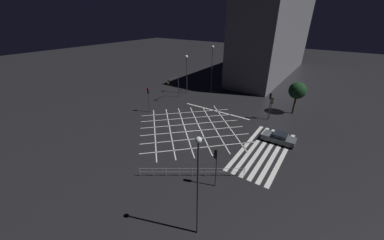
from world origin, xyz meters
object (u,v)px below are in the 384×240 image
Objects in this scene: traffic_light_se_cross at (270,101)px; street_lamp_west at (198,178)px; traffic_light_median_north at (149,95)px; traffic_light_sw_cross at (216,160)px; street_lamp_far at (212,61)px; traffic_light_se_main at (271,104)px; street_lamp_east at (187,64)px; street_tree_near at (297,91)px; traffic_light_ne_main at (173,83)px; waiting_car at (279,138)px.

street_lamp_west reaches higher than traffic_light_se_cross.
traffic_light_median_north reaches higher than traffic_light_sw_cross.
traffic_light_sw_cross is (-17.75, -0.23, -0.15)m from traffic_light_se_cross.
traffic_light_se_cross is 23.16m from street_lamp_west.
street_lamp_far is (6.50, 14.12, 3.55)m from traffic_light_se_cross.
street_lamp_far is at bearing 76.65° from traffic_light_median_north.
traffic_light_se_main is 23.64m from street_lamp_west.
street_tree_near is (1.85, -21.02, -2.12)m from street_lamp_east.
traffic_light_median_north is at bearing 166.65° from street_lamp_far.
traffic_light_median_north is at bearing -63.51° from traffic_light_se_main.
street_lamp_west is at bearing 42.40° from traffic_light_ne_main.
traffic_light_sw_cross is 0.79× the size of street_tree_near.
traffic_light_sw_cross is at bearing 75.50° from waiting_car.
traffic_light_ne_main is at bearing -11.92° from waiting_car.
street_lamp_east is 1.46× the size of street_tree_near.
traffic_light_median_north is 12.08m from street_lamp_east.
street_lamp_west is at bearing 177.51° from street_tree_near.
traffic_light_ne_main is at bearing 106.91° from street_tree_near.
traffic_light_se_cross is at bearing 150.75° from street_tree_near.
traffic_light_sw_cross is 0.54× the size of street_lamp_east.
traffic_light_sw_cross is at bearing -27.38° from traffic_light_median_north.
street_lamp_east is 21.21m from street_tree_near.
street_lamp_east reaches higher than street_tree_near.
traffic_light_se_cross is 18.70m from street_lamp_east.
traffic_light_median_north is 24.59m from street_tree_near.
traffic_light_se_cross is 0.46× the size of street_lamp_far.
street_lamp_far is 17.23m from street_tree_near.
traffic_light_se_cross is at bearing -114.72° from street_lamp_far.
street_lamp_far is (29.49, 15.74, 1.25)m from street_lamp_west.
street_lamp_east is 0.92× the size of street_lamp_west.
traffic_light_median_north reaches higher than waiting_car.
street_lamp_east reaches higher than traffic_light_median_north.
street_lamp_east is at bearing -179.74° from traffic_light_ne_main.
street_lamp_west is at bearing -142.91° from street_lamp_east.
street_tree_near reaches higher than traffic_light_ne_main.
traffic_light_se_main is 0.89× the size of waiting_car.
street_lamp_far is (3.29, -4.07, 0.60)m from street_lamp_east.
traffic_light_sw_cross is 5.94m from street_lamp_west.
street_lamp_far is (24.25, 14.35, 3.70)m from traffic_light_sw_cross.
traffic_light_median_north is (-7.15, -0.50, -0.15)m from traffic_light_ne_main.
street_lamp_far reaches higher than traffic_light_median_north.
traffic_light_se_main is at bearing -115.05° from traffic_light_se_cross.
traffic_light_ne_main is 0.56× the size of street_lamp_east.
street_tree_near reaches higher than traffic_light_se_cross.
traffic_light_median_north is 1.20× the size of traffic_light_se_main.
traffic_light_se_main is 0.68× the size of street_tree_near.
street_lamp_far reaches higher than street_lamp_west.
waiting_car is (17.14, -1.69, -4.88)m from street_lamp_west.
traffic_light_ne_main is 18.46m from traffic_light_se_main.
street_lamp_east is at bearing 92.54° from traffic_light_median_north.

